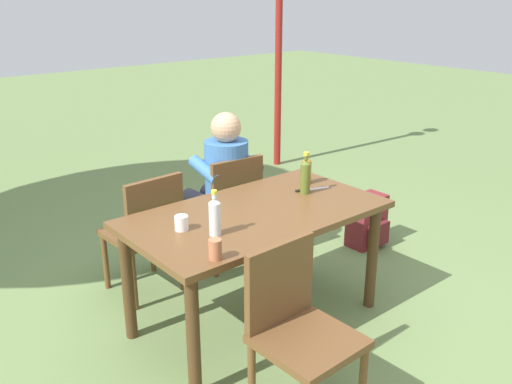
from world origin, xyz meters
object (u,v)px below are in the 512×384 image
object	(u,v)px
bottle_amber	(307,170)
cup_terracotta	(215,249)
person_in_white_shirt	(221,180)
table_knife	(310,190)
dining_table	(256,226)
bottle_clear	(215,216)
bottle_olive	(305,176)
chair_far_right	(229,205)
backpack_by_near_side	(367,222)
cup_white	(182,223)
chair_far_left	(147,229)
chair_near_left	(296,323)

from	to	relation	value
bottle_amber	cup_terracotta	xyz separation A→B (m)	(-1.13, -0.52, -0.04)
person_in_white_shirt	table_knife	xyz separation A→B (m)	(0.15, -0.78, 0.10)
bottle_amber	dining_table	bearing A→B (deg)	-164.14
dining_table	bottle_clear	distance (m)	0.46
bottle_olive	cup_terracotta	distance (m)	1.07
chair_far_right	backpack_by_near_side	bearing A→B (deg)	-22.90
chair_far_right	cup_terracotta	world-z (taller)	chair_far_right
bottle_olive	cup_white	xyz separation A→B (m)	(-0.93, 0.01, -0.08)
bottle_clear	cup_white	xyz separation A→B (m)	(-0.10, 0.17, -0.07)
chair_far_right	chair_far_left	distance (m)	0.69
chair_far_right	cup_terracotta	bearing A→B (deg)	-129.59
chair_far_left	cup_terracotta	distance (m)	1.15
chair_near_left	bottle_clear	xyz separation A→B (m)	(-0.03, 0.60, 0.37)
bottle_olive	cup_white	size ratio (longest dim) A/B	3.33
table_knife	person_in_white_shirt	bearing A→B (deg)	101.23
bottle_clear	person_in_white_shirt	bearing A→B (deg)	52.50
dining_table	chair_far_right	xyz separation A→B (m)	(0.34, 0.73, -0.17)
chair_far_left	cup_white	bearing A→B (deg)	-102.02
bottle_amber	table_knife	size ratio (longest dim) A/B	0.95
dining_table	cup_terracotta	xyz separation A→B (m)	(-0.55, -0.36, 0.15)
person_in_white_shirt	cup_terracotta	xyz separation A→B (m)	(-0.90, -1.19, 0.15)
chair_far_right	backpack_by_near_side	world-z (taller)	chair_far_right
chair_near_left	bottle_amber	xyz separation A→B (m)	(0.93, 0.89, 0.36)
table_knife	cup_white	bearing A→B (deg)	-179.53
table_knife	dining_table	bearing A→B (deg)	-173.78
person_in_white_shirt	table_knife	world-z (taller)	person_in_white_shirt
chair_far_right	chair_near_left	xyz separation A→B (m)	(-0.69, -1.45, 0.00)
cup_white	backpack_by_near_side	size ratio (longest dim) A/B	0.19
bottle_clear	backpack_by_near_side	xyz separation A→B (m)	(1.80, 0.40, -0.66)
cup_terracotta	chair_far_right	bearing A→B (deg)	50.41
chair_far_left	chair_far_right	bearing A→B (deg)	0.02
bottle_amber	person_in_white_shirt	bearing A→B (deg)	109.05
chair_near_left	person_in_white_shirt	size ratio (longest dim) A/B	0.74
chair_near_left	cup_terracotta	distance (m)	0.53
cup_white	table_knife	size ratio (longest dim) A/B	0.35
dining_table	chair_far_left	bearing A→B (deg)	115.43
chair_near_left	bottle_clear	world-z (taller)	bottle_clear
bottle_clear	table_knife	distance (m)	0.91
chair_near_left	person_in_white_shirt	bearing A→B (deg)	65.85
chair_near_left	backpack_by_near_side	size ratio (longest dim) A/B	2.03
backpack_by_near_side	bottle_olive	bearing A→B (deg)	-166.17
person_in_white_shirt	bottle_olive	size ratio (longest dim) A/B	4.29
dining_table	bottle_clear	size ratio (longest dim) A/B	6.10
chair_far_right	bottle_olive	distance (m)	0.80
table_knife	bottle_amber	bearing A→B (deg)	55.13
chair_near_left	bottle_olive	world-z (taller)	bottle_olive
bottle_clear	chair_far_right	bearing A→B (deg)	49.37
bottle_olive	person_in_white_shirt	bearing A→B (deg)	96.42
chair_far_left	bottle_clear	distance (m)	0.93
dining_table	cup_terracotta	bearing A→B (deg)	-147.19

